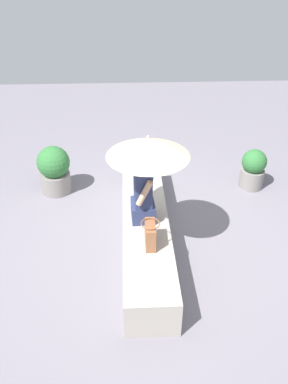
% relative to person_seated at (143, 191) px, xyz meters
% --- Properties ---
extents(ground_plane, '(14.00, 14.00, 0.00)m').
position_rel_person_seated_xyz_m(ground_plane, '(0.07, -0.03, -0.83)').
color(ground_plane, slate).
extents(stone_bench, '(2.96, 0.56, 0.44)m').
position_rel_person_seated_xyz_m(stone_bench, '(0.07, -0.03, -0.61)').
color(stone_bench, '#A8A093').
rests_on(stone_bench, ground).
extents(person_seated, '(0.48, 0.30, 0.90)m').
position_rel_person_seated_xyz_m(person_seated, '(0.00, 0.00, 0.00)').
color(person_seated, navy).
rests_on(person_seated, stone_bench).
extents(parasol, '(0.92, 0.92, 1.14)m').
position_rel_person_seated_xyz_m(parasol, '(-0.09, -0.05, 0.62)').
color(parasol, '#B7B7BC').
rests_on(parasol, stone_bench).
extents(handbag_black, '(0.29, 0.21, 0.30)m').
position_rel_person_seated_xyz_m(handbag_black, '(-0.52, -0.06, -0.24)').
color(handbag_black, brown).
rests_on(handbag_black, stone_bench).
extents(magazine, '(0.32, 0.26, 0.01)m').
position_rel_person_seated_xyz_m(magazine, '(1.03, -0.12, -0.38)').
color(magazine, '#339ED1').
rests_on(magazine, stone_bench).
extents(planter_near, '(0.50, 0.50, 0.76)m').
position_rel_person_seated_xyz_m(planter_near, '(1.37, 1.30, -0.44)').
color(planter_near, gray).
rests_on(planter_near, ground).
extents(planter_far, '(0.38, 0.38, 0.65)m').
position_rel_person_seated_xyz_m(planter_far, '(1.36, -1.80, -0.51)').
color(planter_far, gray).
rests_on(planter_far, ground).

